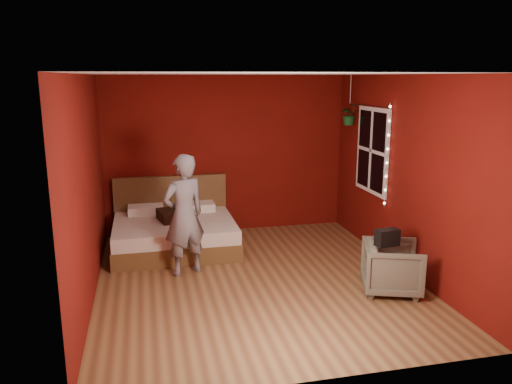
% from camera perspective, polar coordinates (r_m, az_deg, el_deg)
% --- Properties ---
extents(floor, '(4.50, 4.50, 0.00)m').
position_cam_1_polar(floor, '(6.55, 0.06, -10.04)').
color(floor, olive).
rests_on(floor, ground).
extents(room_walls, '(4.04, 4.54, 2.62)m').
position_cam_1_polar(room_walls, '(6.09, 0.06, 4.66)').
color(room_walls, '#690F0B').
rests_on(room_walls, ground).
extents(window, '(0.05, 0.97, 1.27)m').
position_cam_1_polar(window, '(7.61, 13.13, 4.64)').
color(window, white).
rests_on(window, room_walls).
extents(fairy_lights, '(0.04, 0.04, 1.45)m').
position_cam_1_polar(fairy_lights, '(7.14, 14.77, 4.01)').
color(fairy_lights, silver).
rests_on(fairy_lights, room_walls).
extents(bed, '(1.81, 1.54, 1.00)m').
position_cam_1_polar(bed, '(7.75, -9.33, -4.47)').
color(bed, brown).
rests_on(bed, ground).
extents(person, '(0.69, 0.59, 1.61)m').
position_cam_1_polar(person, '(6.57, -8.23, -2.64)').
color(person, gray).
rests_on(person, ground).
extents(armchair, '(0.86, 0.85, 0.62)m').
position_cam_1_polar(armchair, '(6.33, 15.30, -8.33)').
color(armchair, '#6A6753').
rests_on(armchair, ground).
extents(handbag, '(0.30, 0.18, 0.20)m').
position_cam_1_polar(handbag, '(6.09, 14.77, -5.04)').
color(handbag, black).
rests_on(handbag, armchair).
extents(throw_pillow, '(0.54, 0.54, 0.16)m').
position_cam_1_polar(throw_pillow, '(7.62, -9.30, -2.61)').
color(throw_pillow, black).
rests_on(throw_pillow, bed).
extents(hanging_plant, '(0.31, 0.27, 0.79)m').
position_cam_1_polar(hanging_plant, '(8.15, 10.64, 8.72)').
color(hanging_plant, silver).
rests_on(hanging_plant, room_walls).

